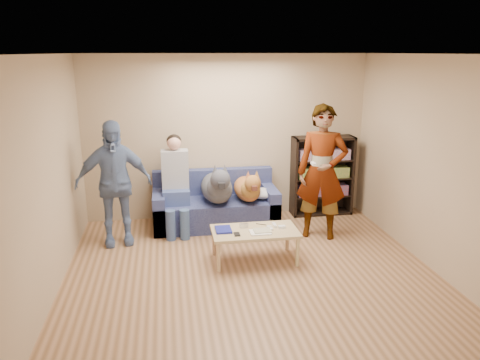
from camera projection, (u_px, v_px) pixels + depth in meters
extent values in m
plane|color=brown|center=(256.00, 286.00, 5.42)|extent=(5.00, 5.00, 0.00)
plane|color=white|center=(259.00, 54.00, 4.73)|extent=(5.00, 5.00, 0.00)
plane|color=tan|center=(227.00, 138.00, 7.45)|extent=(4.50, 0.00, 4.50)
plane|color=tan|center=(342.00, 289.00, 2.69)|extent=(4.50, 0.00, 4.50)
plane|color=tan|center=(40.00, 187.00, 4.73)|extent=(0.00, 5.00, 5.00)
plane|color=tan|center=(448.00, 170.00, 5.42)|extent=(0.00, 5.00, 5.00)
ellipsoid|color=silver|center=(263.00, 193.00, 7.24)|extent=(0.44, 0.38, 0.15)
imported|color=gray|center=(322.00, 172.00, 6.65)|extent=(0.82, 0.69, 1.93)
imported|color=#7088B3|center=(114.00, 183.00, 6.42)|extent=(1.08, 0.57, 1.75)
cube|color=white|center=(313.00, 164.00, 6.38)|extent=(0.05, 0.13, 0.03)
cube|color=navy|center=(223.00, 230.00, 5.96)|extent=(0.20, 0.26, 0.03)
cube|color=white|center=(260.00, 232.00, 5.89)|extent=(0.26, 0.20, 0.02)
cube|color=#B4B090|center=(262.00, 230.00, 5.91)|extent=(0.22, 0.17, 0.01)
cube|color=#BCBDC1|center=(244.00, 225.00, 6.07)|extent=(0.11, 0.06, 0.05)
cube|color=white|center=(274.00, 225.00, 6.11)|extent=(0.04, 0.13, 0.03)
cube|color=white|center=(282.00, 227.00, 6.05)|extent=(0.09, 0.06, 0.03)
cylinder|color=white|center=(270.00, 229.00, 5.99)|extent=(0.07, 0.07, 0.02)
cylinder|color=silver|center=(269.00, 227.00, 6.06)|extent=(0.07, 0.07, 0.02)
cylinder|color=orange|center=(256.00, 235.00, 5.82)|extent=(0.13, 0.06, 0.01)
cylinder|color=black|center=(261.00, 224.00, 6.17)|extent=(0.13, 0.08, 0.01)
cube|color=black|center=(237.00, 234.00, 5.82)|extent=(0.07, 0.12, 0.02)
cube|color=#515B93|center=(215.00, 212.00, 7.28)|extent=(1.90, 0.85, 0.42)
cube|color=#515B93|center=(213.00, 181.00, 7.49)|extent=(1.90, 0.18, 0.40)
cube|color=#515B93|center=(159.00, 210.00, 7.12)|extent=(0.18, 0.85, 0.58)
cube|color=#515B93|center=(269.00, 205.00, 7.39)|extent=(0.18, 0.85, 0.58)
cube|color=#425991|center=(176.00, 196.00, 7.02)|extent=(0.40, 0.38, 0.22)
cylinder|color=#3B5B81|center=(171.00, 226.00, 6.69)|extent=(0.14, 0.14, 0.47)
cylinder|color=#436694|center=(185.00, 225.00, 6.72)|extent=(0.14, 0.14, 0.47)
cube|color=#B7B6BB|center=(175.00, 169.00, 7.01)|extent=(0.40, 0.24, 0.58)
sphere|color=#E3A288|center=(174.00, 143.00, 6.91)|extent=(0.21, 0.21, 0.21)
ellipsoid|color=black|center=(174.00, 141.00, 6.93)|extent=(0.22, 0.22, 0.19)
ellipsoid|color=#50545B|center=(217.00, 188.00, 7.12)|extent=(0.47, 0.98, 0.41)
sphere|color=#51555C|center=(219.00, 187.00, 6.78)|extent=(0.35, 0.35, 0.35)
sphere|color=#474850|center=(220.00, 180.00, 6.57)|extent=(0.29, 0.29, 0.29)
cube|color=black|center=(221.00, 185.00, 6.47)|extent=(0.09, 0.14, 0.08)
cone|color=#474850|center=(215.00, 169.00, 6.55)|extent=(0.09, 0.09, 0.14)
cone|color=#51535C|center=(225.00, 169.00, 6.57)|extent=(0.09, 0.09, 0.14)
cylinder|color=#4B4F55|center=(214.00, 183.00, 7.53)|extent=(0.05, 0.32, 0.19)
ellipsoid|color=#A65832|center=(247.00, 189.00, 7.18)|extent=(0.39, 0.81, 0.34)
sphere|color=#B27B36|center=(251.00, 189.00, 6.88)|extent=(0.29, 0.29, 0.29)
sphere|color=#A75F33|center=(253.00, 183.00, 6.69)|extent=(0.24, 0.24, 0.24)
cube|color=#4F261B|center=(254.00, 188.00, 6.59)|extent=(0.07, 0.11, 0.07)
cone|color=#C36C3B|center=(248.00, 175.00, 6.67)|extent=(0.07, 0.07, 0.11)
cone|color=#BD8339|center=(257.00, 174.00, 6.69)|extent=(0.07, 0.07, 0.11)
cylinder|color=#AE6735|center=(243.00, 184.00, 7.57)|extent=(0.05, 0.26, 0.16)
cube|color=tan|center=(255.00, 232.00, 5.98)|extent=(1.10, 0.60, 0.04)
cylinder|color=tan|center=(218.00, 257.00, 5.72)|extent=(0.05, 0.05, 0.38)
cylinder|color=#D3BE82|center=(297.00, 252.00, 5.88)|extent=(0.05, 0.05, 0.38)
cylinder|color=tan|center=(214.00, 242.00, 6.20)|extent=(0.05, 0.05, 0.38)
cylinder|color=tan|center=(287.00, 237.00, 6.35)|extent=(0.05, 0.05, 0.38)
cube|color=black|center=(294.00, 177.00, 7.62)|extent=(0.04, 0.34, 1.30)
cube|color=black|center=(350.00, 175.00, 7.77)|extent=(0.04, 0.34, 1.30)
cube|color=black|center=(324.00, 138.00, 7.53)|extent=(1.00, 0.34, 0.04)
cube|color=black|center=(320.00, 212.00, 7.86)|extent=(1.00, 0.34, 0.04)
cube|color=black|center=(319.00, 173.00, 7.84)|extent=(1.00, 0.02, 1.30)
cube|color=black|center=(321.00, 195.00, 7.78)|extent=(0.94, 0.32, 0.03)
cube|color=black|center=(322.00, 178.00, 7.70)|extent=(0.94, 0.32, 0.02)
cube|color=black|center=(323.00, 160.00, 7.62)|extent=(0.94, 0.32, 0.02)
cube|color=#B23333|center=(322.00, 190.00, 7.74)|extent=(0.84, 0.24, 0.17)
cube|color=gold|center=(323.00, 172.00, 7.66)|extent=(0.84, 0.24, 0.17)
cube|color=#994C99|center=(323.00, 154.00, 7.58)|extent=(0.84, 0.24, 0.17)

